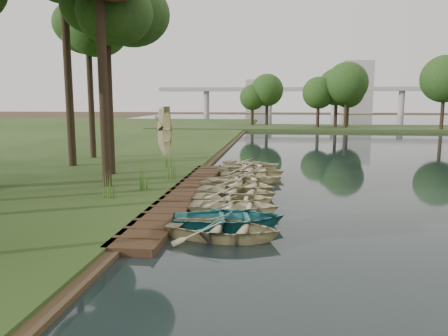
# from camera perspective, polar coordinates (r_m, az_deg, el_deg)

# --- Properties ---
(ground) EXTENTS (300.00, 300.00, 0.00)m
(ground) POSITION_cam_1_polar(r_m,az_deg,el_deg) (20.13, -0.63, -3.99)
(ground) COLOR #3D2F1D
(boardwalk) EXTENTS (1.60, 16.00, 0.30)m
(boardwalk) POSITION_cam_1_polar(r_m,az_deg,el_deg) (20.37, -5.11, -3.44)
(boardwalk) COLOR #372515
(boardwalk) RESTS_ON ground
(peninsula) EXTENTS (50.00, 14.00, 0.45)m
(peninsula) POSITION_cam_1_polar(r_m,az_deg,el_deg) (69.80, 11.41, 5.15)
(peninsula) COLOR #33461F
(peninsula) RESTS_ON ground
(far_trees) EXTENTS (45.60, 5.60, 8.80)m
(far_trees) POSITION_cam_1_polar(r_m,az_deg,el_deg) (69.52, 8.78, 10.32)
(far_trees) COLOR black
(far_trees) RESTS_ON peninsula
(bridge) EXTENTS (95.90, 4.00, 8.60)m
(bridge) POSITION_cam_1_polar(r_m,az_deg,el_deg) (139.83, 11.07, 9.71)
(bridge) COLOR #A5A5A0
(bridge) RESTS_ON ground
(building_a) EXTENTS (10.00, 8.00, 18.00)m
(building_a) POSITION_cam_1_polar(r_m,az_deg,el_deg) (161.87, 16.94, 10.03)
(building_a) COLOR #A5A5A0
(building_a) RESTS_ON ground
(building_b) EXTENTS (8.00, 8.00, 12.00)m
(building_b) POSITION_cam_1_polar(r_m,az_deg,el_deg) (164.65, 4.34, 9.31)
(building_b) COLOR #A5A5A0
(building_b) RESTS_ON ground
(rowboat_0) EXTENTS (4.14, 3.25, 0.78)m
(rowboat_0) POSITION_cam_1_polar(r_m,az_deg,el_deg) (14.17, -0.08, -7.66)
(rowboat_0) COLOR beige
(rowboat_0) RESTS_ON water
(rowboat_1) EXTENTS (4.33, 3.42, 0.81)m
(rowboat_1) POSITION_cam_1_polar(r_m,az_deg,el_deg) (15.32, 0.66, -6.33)
(rowboat_1) COLOR teal
(rowboat_1) RESTS_ON water
(rowboat_2) EXTENTS (3.57, 2.58, 0.73)m
(rowboat_2) POSITION_cam_1_polar(r_m,az_deg,el_deg) (17.16, 1.35, -4.82)
(rowboat_2) COLOR beige
(rowboat_2) RESTS_ON water
(rowboat_3) EXTENTS (3.44, 2.46, 0.71)m
(rowboat_3) POSITION_cam_1_polar(r_m,az_deg,el_deg) (18.61, 1.16, -3.77)
(rowboat_3) COLOR beige
(rowboat_3) RESTS_ON water
(rowboat_4) EXTENTS (4.15, 3.35, 0.76)m
(rowboat_4) POSITION_cam_1_polar(r_m,az_deg,el_deg) (19.81, 1.65, -2.93)
(rowboat_4) COLOR beige
(rowboat_4) RESTS_ON water
(rowboat_5) EXTENTS (4.64, 4.07, 0.80)m
(rowboat_5) POSITION_cam_1_polar(r_m,az_deg,el_deg) (21.29, 1.86, -2.05)
(rowboat_5) COLOR beige
(rowboat_5) RESTS_ON water
(rowboat_6) EXTENTS (4.38, 3.74, 0.77)m
(rowboat_6) POSITION_cam_1_polar(r_m,az_deg,el_deg) (22.85, 2.53, -1.35)
(rowboat_6) COLOR beige
(rowboat_6) RESTS_ON water
(rowboat_7) EXTENTS (4.06, 3.43, 0.72)m
(rowboat_7) POSITION_cam_1_polar(r_m,az_deg,el_deg) (24.04, 3.67, -0.91)
(rowboat_7) COLOR beige
(rowboat_7) RESTS_ON water
(rowboat_8) EXTENTS (4.65, 3.86, 0.83)m
(rowboat_8) POSITION_cam_1_polar(r_m,az_deg,el_deg) (25.73, 3.56, -0.14)
(rowboat_8) COLOR beige
(rowboat_8) RESTS_ON water
(rowboat_9) EXTENTS (4.58, 3.92, 0.80)m
(rowboat_9) POSITION_cam_1_polar(r_m,az_deg,el_deg) (27.43, 3.47, 0.39)
(rowboat_9) COLOR beige
(rowboat_9) RESTS_ON water
(rowboat_10) EXTENTS (4.18, 3.62, 0.73)m
(rowboat_10) POSITION_cam_1_polar(r_m,az_deg,el_deg) (28.73, 3.28, 0.70)
(rowboat_10) COLOR beige
(rowboat_10) RESTS_ON water
(stored_rowboat) EXTENTS (4.07, 3.15, 0.78)m
(stored_rowboat) POSITION_cam_1_polar(r_m,az_deg,el_deg) (31.51, -7.52, 1.86)
(stored_rowboat) COLOR beige
(stored_rowboat) RESTS_ON bank
(tree_4) EXTENTS (4.18, 4.18, 10.14)m
(tree_4) POSITION_cam_1_polar(r_m,az_deg,el_deg) (25.89, -15.14, 17.65)
(tree_4) COLOR black
(tree_4) RESTS_ON bank
(tree_6) EXTENTS (4.36, 4.36, 10.88)m
(tree_6) POSITION_cam_1_polar(r_m,az_deg,el_deg) (33.72, -17.36, 16.55)
(tree_6) COLOR black
(tree_6) RESTS_ON bank
(reeds_0) EXTENTS (0.60, 0.60, 1.08)m
(reeds_0) POSITION_cam_1_polar(r_m,az_deg,el_deg) (19.47, -14.83, -2.20)
(reeds_0) COLOR #3F661E
(reeds_0) RESTS_ON bank
(reeds_1) EXTENTS (0.60, 0.60, 1.14)m
(reeds_1) POSITION_cam_1_polar(r_m,az_deg,el_deg) (20.79, -10.33, -1.28)
(reeds_1) COLOR #3F661E
(reeds_1) RESTS_ON bank
(reeds_2) EXTENTS (0.60, 0.60, 0.93)m
(reeds_2) POSITION_cam_1_polar(r_m,az_deg,el_deg) (23.43, -6.88, -0.33)
(reeds_2) COLOR #3F661E
(reeds_2) RESTS_ON bank
(reeds_3) EXTENTS (0.60, 0.60, 0.93)m
(reeds_3) POSITION_cam_1_polar(r_m,az_deg,el_deg) (27.51, -7.18, 1.02)
(reeds_3) COLOR #3F661E
(reeds_3) RESTS_ON bank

